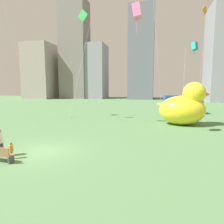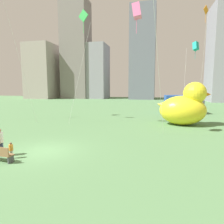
% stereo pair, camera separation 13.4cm
% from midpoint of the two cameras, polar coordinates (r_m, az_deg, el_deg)
% --- Properties ---
extents(ground_plane, '(140.00, 140.00, 0.00)m').
position_cam_midpoint_polar(ground_plane, '(13.71, -18.87, -10.73)').
color(ground_plane, '#548050').
extents(person_adult, '(0.41, 0.41, 1.69)m').
position_cam_midpoint_polar(person_adult, '(13.63, -29.59, -7.33)').
color(person_adult, '#38476B').
rests_on(person_adult, ground).
extents(person_child, '(0.24, 0.24, 0.97)m').
position_cam_midpoint_polar(person_child, '(12.97, -27.01, -9.71)').
color(person_child, silver).
rests_on(person_child, ground).
extents(giant_inflatable_duck, '(5.66, 3.63, 4.69)m').
position_cam_midpoint_polar(giant_inflatable_duck, '(22.86, 20.49, 1.42)').
color(giant_inflatable_duck, yellow).
rests_on(giant_inflatable_duck, ground).
extents(box_truck, '(5.88, 2.95, 2.85)m').
position_cam_midpoint_polar(box_truck, '(32.84, 19.85, 2.12)').
color(box_truck, '#264CA5').
rests_on(box_truck, ground).
extents(city_skyline, '(69.55, 19.82, 34.59)m').
position_cam_midpoint_polar(city_skyline, '(69.56, 1.16, 14.94)').
color(city_skyline, '#9E938C').
rests_on(city_skyline, ground).
extents(kite_orange, '(0.87, 1.01, 15.39)m').
position_cam_midpoint_polar(kite_orange, '(33.05, 25.66, 23.85)').
color(kite_orange, silver).
rests_on(kite_orange, ground).
extents(kite_teal, '(1.84, 2.40, 10.39)m').
position_cam_midpoint_polar(kite_teal, '(30.71, 23.23, 17.08)').
color(kite_teal, silver).
rests_on(kite_teal, ground).
extents(kite_pink, '(2.80, 3.71, 10.72)m').
position_cam_midpoint_polar(kite_pink, '(17.40, 7.52, 26.92)').
color(kite_pink, silver).
rests_on(kite_pink, ground).
extents(kite_green, '(2.65, 2.29, 12.02)m').
position_cam_midpoint_polar(kite_green, '(22.47, -8.24, 24.61)').
color(kite_green, silver).
rests_on(kite_green, ground).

